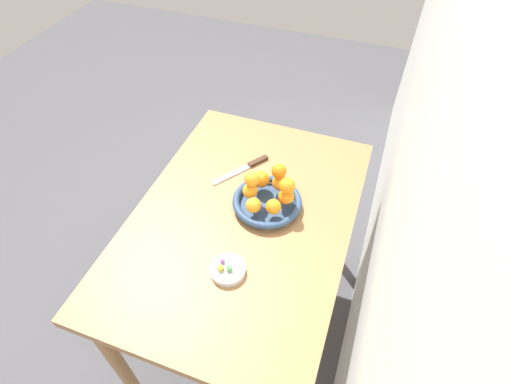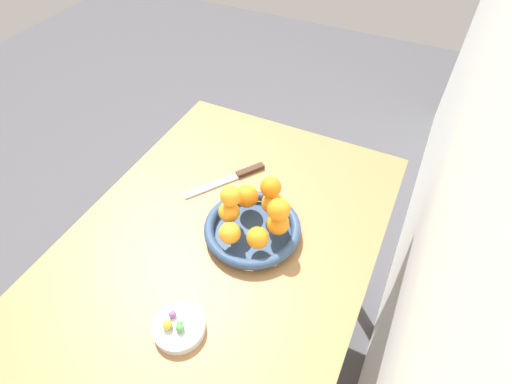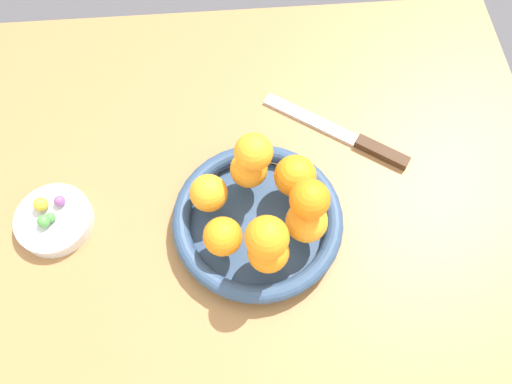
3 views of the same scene
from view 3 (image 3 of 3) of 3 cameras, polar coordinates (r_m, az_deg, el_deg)
name	(u,v)px [view 3 (image 3 of 3)]	position (r m, az deg, el deg)	size (l,w,h in m)	color
ground_plane	(228,304)	(1.48, -3.23, -12.62)	(6.00, 6.00, 0.00)	#4C4C51
dining_table	(209,213)	(0.86, -5.41, -2.40)	(1.10, 0.76, 0.74)	#9E7042
fruit_bowl	(258,220)	(0.73, 0.19, -3.27)	(0.25, 0.25, 0.04)	navy
candy_dish	(55,220)	(0.81, -22.04, -3.00)	(0.11, 0.11, 0.02)	silver
orange_0	(307,222)	(0.69, 5.80, -3.38)	(0.06, 0.06, 0.06)	orange
orange_1	(295,176)	(0.71, 4.50, 1.83)	(0.06, 0.06, 0.06)	orange
orange_2	(249,169)	(0.72, -0.83, 2.62)	(0.05, 0.05, 0.05)	orange
orange_3	(209,193)	(0.71, -5.43, -0.13)	(0.05, 0.05, 0.05)	orange
orange_4	(223,236)	(0.68, -3.83, -5.09)	(0.05, 0.05, 0.05)	orange
orange_5	(268,252)	(0.67, 1.40, -6.88)	(0.06, 0.06, 0.06)	orange
orange_6	(267,238)	(0.61, 1.26, -5.23)	(0.06, 0.06, 0.06)	orange
orange_7	(310,199)	(0.64, 6.15, -0.83)	(0.05, 0.05, 0.05)	orange
orange_8	(254,152)	(0.67, -0.27, 4.58)	(0.05, 0.05, 0.05)	orange
candy_ball_0	(41,204)	(0.80, -23.37, -1.30)	(0.02, 0.02, 0.02)	gold
candy_ball_1	(51,217)	(0.79, -22.43, -2.69)	(0.01, 0.01, 0.01)	#4C9947
candy_ball_2	(60,201)	(0.79, -21.54, -0.95)	(0.02, 0.02, 0.02)	#8C4C99
candy_ball_3	(44,221)	(0.79, -23.09, -3.10)	(0.02, 0.02, 0.02)	#4C9947
knife	(347,136)	(0.84, 10.41, 6.28)	(0.22, 0.17, 0.01)	#3F2819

